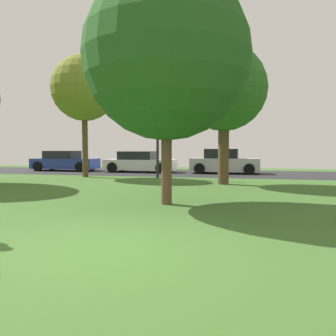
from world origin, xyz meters
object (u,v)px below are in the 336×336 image
(oak_tree_center, at_px, (224,89))
(parked_car_silver, at_px, (224,162))
(street_lamp_post, at_px, (158,134))
(oak_tree_left, at_px, (166,57))
(parked_car_blue, at_px, (65,162))
(parked_car_white, at_px, (140,162))
(maple_tree_near, at_px, (84,88))

(oak_tree_center, bearing_deg, parked_car_silver, 93.41)
(street_lamp_post, bearing_deg, oak_tree_left, -73.69)
(parked_car_silver, relative_size, street_lamp_post, 0.91)
(parked_car_silver, bearing_deg, oak_tree_left, -93.74)
(parked_car_blue, distance_m, street_lamp_post, 8.73)
(parked_car_white, bearing_deg, oak_tree_left, -69.10)
(oak_tree_center, xyz_separation_m, parked_car_silver, (-0.38, 6.34, -3.35))
(maple_tree_near, bearing_deg, oak_tree_center, -15.63)
(maple_tree_near, relative_size, parked_car_white, 1.43)
(parked_car_silver, bearing_deg, oak_tree_center, -86.59)
(parked_car_blue, bearing_deg, parked_car_white, -0.72)
(parked_car_silver, bearing_deg, street_lamp_post, -127.58)
(parked_car_silver, distance_m, street_lamp_post, 5.34)
(oak_tree_left, bearing_deg, parked_car_white, 110.90)
(oak_tree_center, bearing_deg, oak_tree_left, -101.60)
(parked_car_blue, bearing_deg, street_lamp_post, -28.13)
(parked_car_blue, bearing_deg, oak_tree_center, -29.83)
(parked_car_white, relative_size, street_lamp_post, 0.99)
(oak_tree_center, relative_size, parked_car_white, 1.31)
(oak_tree_left, relative_size, oak_tree_center, 1.07)
(maple_tree_near, distance_m, oak_tree_left, 9.97)
(oak_tree_center, height_order, parked_car_silver, oak_tree_center)
(maple_tree_near, xyz_separation_m, street_lamp_post, (3.92, 0.22, -2.42))
(maple_tree_near, bearing_deg, parked_car_blue, 130.46)
(maple_tree_near, xyz_separation_m, parked_car_white, (1.70, 4.19, -4.06))
(oak_tree_center, bearing_deg, maple_tree_near, 164.37)
(parked_car_white, bearing_deg, parked_car_silver, 0.76)
(parked_car_blue, height_order, street_lamp_post, street_lamp_post)
(maple_tree_near, bearing_deg, oak_tree_left, -51.06)
(maple_tree_near, height_order, parked_car_white, maple_tree_near)
(maple_tree_near, height_order, oak_tree_left, maple_tree_near)
(oak_tree_left, distance_m, street_lamp_post, 8.47)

